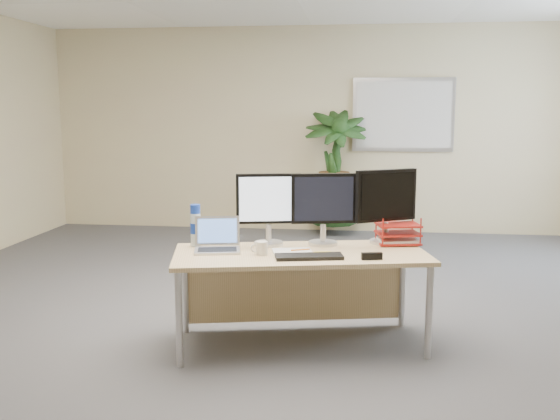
# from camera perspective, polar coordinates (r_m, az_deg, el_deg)

# --- Properties ---
(floor) EXTENTS (8.00, 8.00, 0.00)m
(floor) POSITION_cam_1_polar(r_m,az_deg,el_deg) (4.66, -1.07, -11.17)
(floor) COLOR #4A4B50
(floor) RESTS_ON ground
(back_wall) EXTENTS (7.00, 0.04, 2.70)m
(back_wall) POSITION_cam_1_polar(r_m,az_deg,el_deg) (8.35, 2.84, 7.33)
(back_wall) COLOR beige
(back_wall) RESTS_ON floor
(whiteboard) EXTENTS (1.30, 0.04, 0.95)m
(whiteboard) POSITION_cam_1_polar(r_m,az_deg,el_deg) (8.31, 11.20, 8.53)
(whiteboard) COLOR silver
(whiteboard) RESTS_ON back_wall
(desk) EXTENTS (1.83, 1.07, 0.66)m
(desk) POSITION_cam_1_polar(r_m,az_deg,el_deg) (4.38, 1.75, -5.35)
(desk) COLOR tan
(desk) RESTS_ON floor
(floor_plant) EXTENTS (0.94, 0.94, 1.50)m
(floor_plant) POSITION_cam_1_polar(r_m,az_deg,el_deg) (8.08, 4.96, 2.97)
(floor_plant) COLOR #133613
(floor_plant) RESTS_ON floor
(monitor_left) EXTENTS (0.46, 0.21, 0.51)m
(monitor_left) POSITION_cam_1_polar(r_m,az_deg,el_deg) (4.44, -1.05, 0.53)
(monitor_left) COLOR silver
(monitor_left) RESTS_ON desk
(monitor_right) EXTENTS (0.46, 0.21, 0.51)m
(monitor_right) POSITION_cam_1_polar(r_m,az_deg,el_deg) (4.45, 3.99, 0.54)
(monitor_right) COLOR silver
(monitor_right) RESTS_ON desk
(monitor_dark) EXTENTS (0.44, 0.28, 0.54)m
(monitor_dark) POSITION_cam_1_polar(r_m,az_deg,el_deg) (4.55, 9.67, 0.79)
(monitor_dark) COLOR silver
(monitor_dark) RESTS_ON desk
(laptop) EXTENTS (0.36, 0.33, 0.22)m
(laptop) POSITION_cam_1_polar(r_m,az_deg,el_deg) (4.34, -5.75, -2.90)
(laptop) COLOR #B9B9BD
(laptop) RESTS_ON desk
(keyboard) EXTENTS (0.46, 0.24, 0.02)m
(keyboard) POSITION_cam_1_polar(r_m,az_deg,el_deg) (4.09, 2.67, -4.27)
(keyboard) COLOR black
(keyboard) RESTS_ON desk
(coffee_mug) EXTENTS (0.12, 0.08, 0.09)m
(coffee_mug) POSITION_cam_1_polar(r_m,az_deg,el_deg) (4.18, -1.73, -3.50)
(coffee_mug) COLOR white
(coffee_mug) RESTS_ON desk
(spiral_notebook) EXTENTS (0.30, 0.25, 0.01)m
(spiral_notebook) POSITION_cam_1_polar(r_m,az_deg,el_deg) (4.25, 1.14, -3.82)
(spiral_notebook) COLOR silver
(spiral_notebook) RESTS_ON desk
(orange_pen) EXTENTS (0.13, 0.06, 0.01)m
(orange_pen) POSITION_cam_1_polar(r_m,az_deg,el_deg) (4.27, 1.88, -3.65)
(orange_pen) COLOR orange
(orange_pen) RESTS_ON spiral_notebook
(yellow_highlighter) EXTENTS (0.12, 0.04, 0.02)m
(yellow_highlighter) POSITION_cam_1_polar(r_m,az_deg,el_deg) (4.22, 3.91, -3.90)
(yellow_highlighter) COLOR yellow
(yellow_highlighter) RESTS_ON desk
(water_bottle) EXTENTS (0.08, 0.08, 0.30)m
(water_bottle) POSITION_cam_1_polar(r_m,az_deg,el_deg) (4.47, -7.72, -1.47)
(water_bottle) COLOR silver
(water_bottle) RESTS_ON desk
(letter_tray) EXTENTS (0.34, 0.29, 0.14)m
(letter_tray) POSITION_cam_1_polar(r_m,az_deg,el_deg) (4.59, 10.71, -2.27)
(letter_tray) COLOR #AC1D15
(letter_tray) RESTS_ON desk
(stapler) EXTENTS (0.14, 0.06, 0.05)m
(stapler) POSITION_cam_1_polar(r_m,az_deg,el_deg) (4.09, 8.39, -4.19)
(stapler) COLOR black
(stapler) RESTS_ON desk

